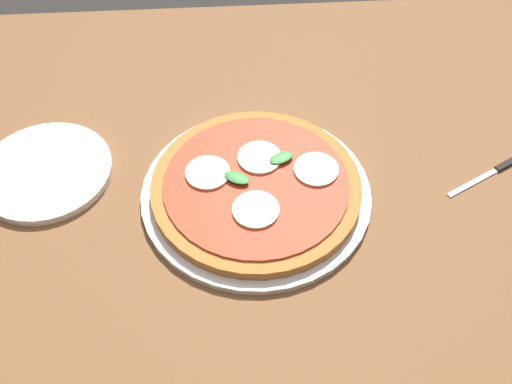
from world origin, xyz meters
The scene contains 5 objects.
dining_table centered at (0.00, 0.00, 0.68)m, with size 1.33×1.17×0.77m.
serving_tray centered at (0.03, 0.03, 0.78)m, with size 0.38×0.38×0.01m, color silver.
pizza centered at (0.03, 0.03, 0.80)m, with size 0.34×0.34×0.03m.
plate_white centered at (-0.32, 0.10, 0.78)m, with size 0.23×0.23×0.01m, color white.
knife centered at (0.44, 0.06, 0.78)m, with size 0.15×0.09×0.01m.
Camera 1 is at (-0.01, -0.61, 1.55)m, focal length 42.56 mm.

